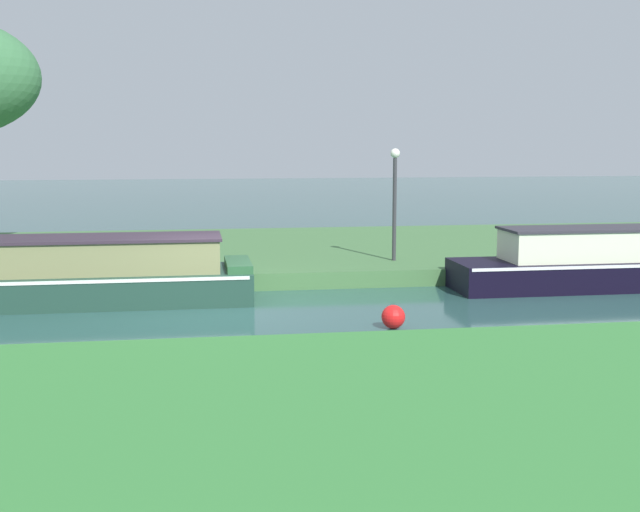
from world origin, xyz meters
TOP-DOWN VIEW (x-y plane):
  - ground_plane at (0.00, 0.00)m, footprint 120.00×120.00m
  - riverbank_far at (0.00, 7.00)m, footprint 72.00×10.00m
  - riverbank_near at (0.00, -9.00)m, footprint 72.00×10.00m
  - forest_barge at (-3.75, 1.20)m, footprint 9.24×2.12m
  - black_narrowboat at (8.45, 1.20)m, footprint 6.03×1.76m
  - lamp_post at (4.57, 3.65)m, footprint 0.24×0.24m
  - channel_buoy at (3.11, -2.18)m, footprint 0.44×0.44m

SIDE VIEW (x-z plane):
  - ground_plane at x=0.00m, z-range 0.00..0.00m
  - riverbank_far at x=0.00m, z-range 0.00..0.40m
  - riverbank_near at x=0.00m, z-range 0.00..0.40m
  - channel_buoy at x=3.11m, z-range 0.00..0.44m
  - black_narrowboat at x=8.45m, z-range -0.13..1.31m
  - forest_barge at x=-3.75m, z-range -0.34..1.65m
  - lamp_post at x=4.57m, z-range 0.77..3.61m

